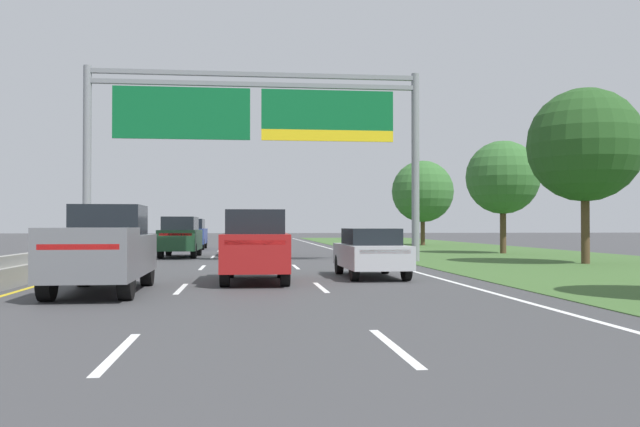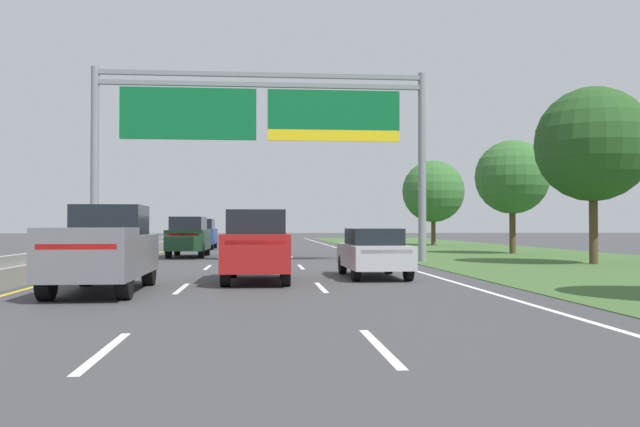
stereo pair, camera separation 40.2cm
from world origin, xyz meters
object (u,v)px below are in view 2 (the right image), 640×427
object	(u,v)px
car_silver_right_lane_sedan	(373,252)
roadside_tree_mid	(593,144)
roadside_tree_distant	(433,191)
car_darkgreen_left_lane_suv	(189,236)
overhead_sign_gantry	(262,124)
car_black_centre_lane_suv	(256,236)
car_blue_left_lane_suv	(202,233)
pickup_truck_grey	(104,249)
car_red_centre_lane_suv	(257,245)
roadside_tree_far	(512,177)

from	to	relation	value
car_silver_right_lane_sedan	roadside_tree_mid	world-z (taller)	roadside_tree_mid
roadside_tree_distant	car_darkgreen_left_lane_suv	bearing A→B (deg)	-134.00
overhead_sign_gantry	car_black_centre_lane_suv	distance (m)	8.74
car_blue_left_lane_suv	car_darkgreen_left_lane_suv	distance (m)	11.97
car_silver_right_lane_sedan	car_blue_left_lane_suv	bearing A→B (deg)	15.41
car_black_centre_lane_suv	car_silver_right_lane_sedan	xyz separation A→B (m)	(3.85, -16.06, -0.28)
pickup_truck_grey	roadside_tree_distant	world-z (taller)	roadside_tree_distant
roadside_tree_mid	roadside_tree_distant	world-z (taller)	roadside_tree_mid
overhead_sign_gantry	car_darkgreen_left_lane_suv	bearing A→B (deg)	123.73
overhead_sign_gantry	car_red_centre_lane_suv	world-z (taller)	overhead_sign_gantry
car_blue_left_lane_suv	roadside_tree_mid	distance (m)	27.68
car_black_centre_lane_suv	car_red_centre_lane_suv	world-z (taller)	same
pickup_truck_grey	roadside_tree_mid	distance (m)	21.28
car_red_centre_lane_suv	roadside_tree_mid	bearing A→B (deg)	-60.60
car_blue_left_lane_suv	roadside_tree_distant	world-z (taller)	roadside_tree_distant
car_silver_right_lane_sedan	roadside_tree_distant	distance (m)	35.18
car_blue_left_lane_suv	car_red_centre_lane_suv	size ratio (longest dim) A/B	0.99
car_darkgreen_left_lane_suv	roadside_tree_far	xyz separation A→B (m)	(18.46, 2.27, 3.38)
car_silver_right_lane_sedan	roadside_tree_mid	distance (m)	13.02
pickup_truck_grey	car_darkgreen_left_lane_suv	distance (m)	18.86
roadside_tree_mid	roadside_tree_distant	size ratio (longest dim) A/B	1.08
roadside_tree_far	overhead_sign_gantry	bearing A→B (deg)	-151.35
car_black_centre_lane_suv	roadside_tree_distant	world-z (taller)	roadside_tree_distant
car_silver_right_lane_sedan	car_darkgreen_left_lane_suv	xyz separation A→B (m)	(-7.37, 14.71, 0.28)
car_silver_right_lane_sedan	car_blue_left_lane_suv	distance (m)	27.76
overhead_sign_gantry	roadside_tree_far	distance (m)	16.77
roadside_tree_distant	roadside_tree_mid	bearing A→B (deg)	-90.11
car_red_centre_lane_suv	roadside_tree_distant	distance (m)	37.72
overhead_sign_gantry	roadside_tree_distant	distance (m)	28.23
car_red_centre_lane_suv	roadside_tree_distant	xyz separation A→B (m)	(14.34, 34.73, 3.37)
pickup_truck_grey	car_silver_right_lane_sedan	bearing A→B (deg)	-61.93
car_silver_right_lane_sedan	roadside_tree_distant	world-z (taller)	roadside_tree_distant
car_silver_right_lane_sedan	car_darkgreen_left_lane_suv	world-z (taller)	car_darkgreen_left_lane_suv
pickup_truck_grey	car_blue_left_lane_suv	world-z (taller)	pickup_truck_grey
roadside_tree_mid	roadside_tree_far	bearing A→B (deg)	87.21
overhead_sign_gantry	roadside_tree_distant	bearing A→B (deg)	59.82
overhead_sign_gantry	roadside_tree_mid	xyz separation A→B (m)	(14.12, -2.72, -1.09)
car_silver_right_lane_sedan	car_darkgreen_left_lane_suv	bearing A→B (deg)	25.94
roadside_tree_mid	roadside_tree_far	size ratio (longest dim) A/B	1.14
car_silver_right_lane_sedan	roadside_tree_far	distance (m)	20.61
overhead_sign_gantry	car_silver_right_lane_sedan	distance (m)	11.06
car_blue_left_lane_suv	car_red_centre_lane_suv	world-z (taller)	same
overhead_sign_gantry	car_silver_right_lane_sedan	xyz separation A→B (m)	(3.55, -8.98, -5.40)
roadside_tree_far	car_blue_left_lane_suv	bearing A→B (deg)	152.70
car_black_centre_lane_suv	overhead_sign_gantry	bearing A→B (deg)	-177.65
overhead_sign_gantry	car_blue_left_lane_suv	distance (m)	18.88
car_darkgreen_left_lane_suv	roadside_tree_distant	distance (m)	26.12
car_darkgreen_left_lane_suv	pickup_truck_grey	bearing A→B (deg)	-179.53
car_blue_left_lane_suv	car_silver_right_lane_sedan	bearing A→B (deg)	-163.66
car_red_centre_lane_suv	car_darkgreen_left_lane_suv	bearing A→B (deg)	14.00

